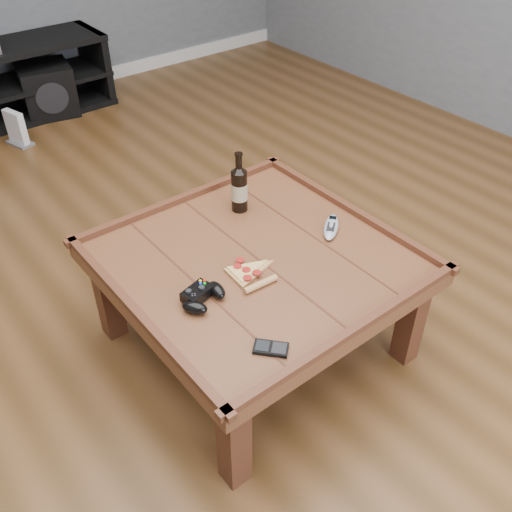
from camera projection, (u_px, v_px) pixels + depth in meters
ground at (256, 343)px, 2.34m from camera, size 6.00×6.00×0.00m
baseboard at (1, 101)px, 4.15m from camera, size 5.00×0.02×0.10m
coffee_table at (256, 270)px, 2.10m from camera, size 1.03×1.03×0.48m
media_console at (5, 85)px, 3.88m from camera, size 1.40×0.45×0.50m
beer_bottle at (239, 188)px, 2.25m from camera, size 0.07×0.07×0.25m
game_controller at (202, 296)px, 1.86m from camera, size 0.18×0.14×0.05m
pizza_slice at (248, 274)px, 1.98m from camera, size 0.16×0.24×0.02m
smartphone at (271, 348)px, 1.70m from camera, size 0.11×0.12×0.01m
remote_control at (331, 227)px, 2.19m from camera, size 0.17×0.15×0.03m
subwoofer at (48, 90)px, 4.00m from camera, size 0.41×0.41×0.34m
game_console at (17, 130)px, 3.66m from camera, size 0.14×0.20×0.22m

